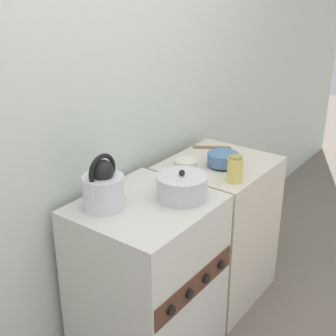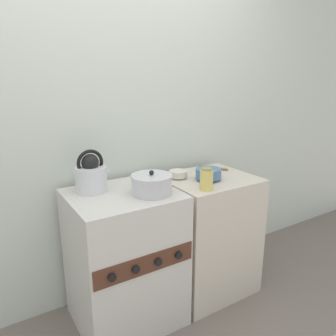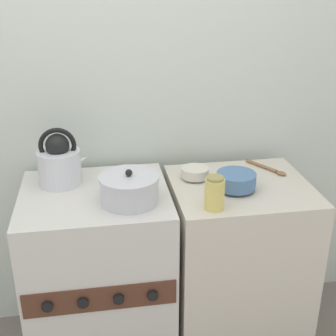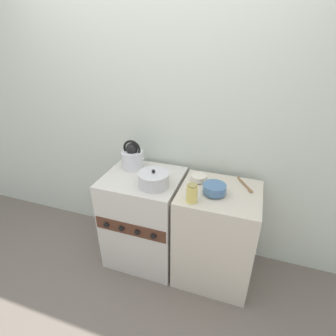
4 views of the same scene
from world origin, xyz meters
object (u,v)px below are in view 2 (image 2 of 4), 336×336
Objects in this scene: cooking_pot at (152,184)px; enamel_bowl at (208,174)px; small_ceramic_bowl at (178,174)px; stove at (125,258)px; kettle at (91,175)px; storage_jar at (207,179)px.

cooking_pot reaches higher than enamel_bowl.
stove is at bearing -168.80° from small_ceramic_bowl.
kettle is 0.68m from storage_jar.
stove is 0.70m from storage_jar.
storage_jar reaches higher than enamel_bowl.
small_ceramic_bowl is (0.45, 0.09, 0.45)m from stove.
small_ceramic_bowl is 0.29m from storage_jar.
small_ceramic_bowl is 0.91× the size of storage_jar.
kettle is at bearing 166.61° from enamel_bowl.
storage_jar is at bearing -28.10° from kettle.
stove is 3.58× the size of cooking_pot.
enamel_bowl reaches higher than stove.
kettle reaches higher than stove.
storage_jar is at bearing -23.18° from stove.
kettle reaches higher than enamel_bowl.
cooking_pot is at bearing -38.53° from kettle.
enamel_bowl is at bearing -4.97° from stove.
kettle reaches higher than storage_jar.
enamel_bowl is (0.45, 0.05, -0.02)m from cooking_pot.
kettle is 2.06× the size of small_ceramic_bowl.
storage_jar is (0.01, -0.29, 0.04)m from small_ceramic_bowl.
enamel_bowl is (0.73, -0.17, -0.06)m from kettle.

